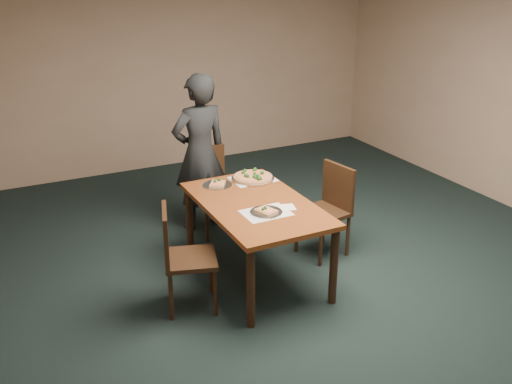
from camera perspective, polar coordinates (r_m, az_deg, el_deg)
name	(u,v)px	position (r m, az deg, el deg)	size (l,w,h in m)	color
ground	(334,296)	(5.15, 7.78, -10.29)	(8.00, 8.00, 0.00)	black
room_shell	(345,102)	(4.47, 8.93, 8.86)	(8.00, 8.00, 8.00)	tan
dining_table	(256,212)	(5.10, 0.00, -1.99)	(0.90, 1.50, 0.75)	#612D13
chair_far	(211,185)	(6.13, -4.49, 0.74)	(0.44, 0.44, 0.91)	black
chair_left	(181,253)	(4.76, -7.53, -6.05)	(0.52, 0.52, 0.91)	black
chair_right	(329,205)	(5.65, 7.33, -1.27)	(0.48, 0.48, 0.91)	black
diner	(200,153)	(6.07, -5.64, 3.87)	(0.62, 0.41, 1.70)	black
placemat_main	(253,179)	(5.60, -0.31, 1.30)	(0.42, 0.32, 0.00)	white
placemat_near	(266,213)	(4.86, 1.02, -2.09)	(0.40, 0.30, 0.00)	white
pizza_pan	(253,177)	(5.59, -0.30, 1.51)	(0.42, 0.42, 0.07)	silver
slice_plate_near	(266,211)	(4.86, 1.02, -1.95)	(0.28, 0.28, 0.06)	silver
slice_plate_far	(217,184)	(5.45, -3.87, 0.77)	(0.28, 0.28, 0.06)	silver
napkin	(287,208)	(4.96, 3.09, -1.56)	(0.14, 0.14, 0.01)	white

